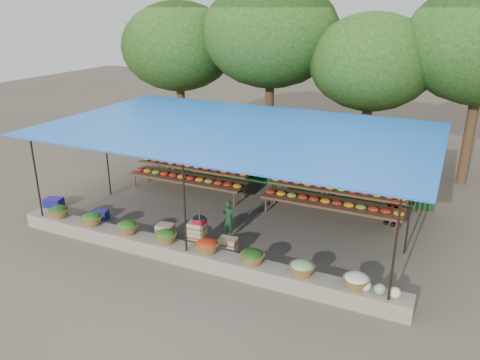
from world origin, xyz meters
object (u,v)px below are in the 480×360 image
at_px(weighing_scale, 199,220).
at_px(vendor_seated, 229,218).
at_px(blue_crate_front, 54,203).
at_px(crate_counter, 196,238).
at_px(blue_crate_back, 100,215).

height_order(weighing_scale, vendor_seated, weighing_scale).
relative_size(vendor_seated, blue_crate_front, 1.96).
relative_size(crate_counter, vendor_seated, 2.27).
bearing_deg(blue_crate_back, vendor_seated, -6.38).
bearing_deg(blue_crate_front, crate_counter, -19.78).
distance_m(crate_counter, weighing_scale, 0.55).
xyz_separation_m(crate_counter, vendor_seated, (0.43, 1.05, 0.22)).
height_order(crate_counter, blue_crate_back, crate_counter).
height_order(crate_counter, weighing_scale, weighing_scale).
distance_m(weighing_scale, blue_crate_back, 3.77).
bearing_deg(vendor_seated, blue_crate_back, 18.49).
xyz_separation_m(crate_counter, blue_crate_back, (-3.57, 0.38, -0.17)).
xyz_separation_m(crate_counter, weighing_scale, (0.11, 0.00, 0.54)).
bearing_deg(vendor_seated, weighing_scale, 82.32).
xyz_separation_m(blue_crate_front, blue_crate_back, (1.90, -0.03, -0.03)).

